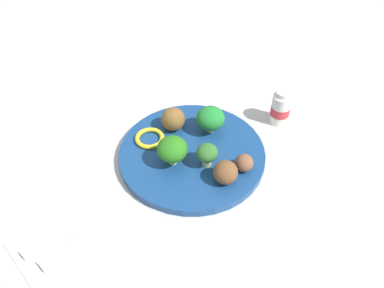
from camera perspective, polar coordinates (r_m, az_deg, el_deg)
ground_plane at (r=0.79m, az=0.00°, el=-1.86°), size 4.00×4.00×0.00m
plate at (r=0.78m, az=0.00°, el=-1.46°), size 0.28×0.28×0.02m
broccoli_floret_near_rim at (r=0.80m, az=2.60°, el=3.62°), size 0.06×0.06×0.06m
broccoli_floret_back_left at (r=0.73m, az=2.42°, el=-1.17°), size 0.04×0.04×0.05m
broccoli_floret_back_right at (r=0.73m, az=-2.90°, el=-0.64°), size 0.06×0.06×0.06m
meatball_center at (r=0.81m, az=-2.67°, el=3.50°), size 0.05×0.05×0.05m
meatball_mid_right at (r=0.74m, az=7.32°, el=-2.65°), size 0.03×0.03×0.03m
meatball_near_rim at (r=0.71m, az=4.48°, el=-4.14°), size 0.04×0.04×0.04m
pepper_ring_near_rim at (r=0.80m, az=-5.96°, el=0.82°), size 0.08×0.08×0.01m
napkin at (r=0.70m, az=-16.87°, el=-12.38°), size 0.18×0.13×0.01m
fork at (r=0.69m, az=-16.75°, el=-13.50°), size 0.12×0.03×0.01m
knife at (r=0.71m, az=-18.16°, el=-11.52°), size 0.15×0.03×0.01m
yogurt_bottle at (r=0.86m, az=12.30°, el=4.90°), size 0.04×0.04×0.08m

